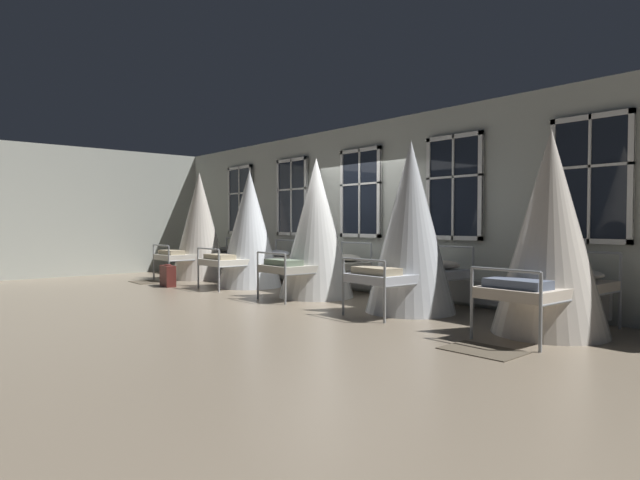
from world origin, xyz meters
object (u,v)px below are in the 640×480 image
(suitcase_dark, at_px, (168,276))
(cot_second, at_px, (250,230))
(cot_first, at_px, (200,227))
(cot_fourth, at_px, (411,229))
(cot_fifth, at_px, (550,235))
(cot_third, at_px, (316,230))

(suitcase_dark, bearing_deg, cot_second, 57.35)
(cot_first, distance_m, cot_fourth, 6.54)
(suitcase_dark, bearing_deg, cot_fifth, 19.36)
(cot_fifth, bearing_deg, cot_third, 90.96)
(cot_third, height_order, cot_fifth, cot_third)
(cot_second, bearing_deg, suitcase_dark, 138.18)
(cot_second, distance_m, cot_third, 2.14)
(cot_fourth, distance_m, cot_fifth, 2.17)
(suitcase_dark, bearing_deg, cot_first, 137.66)
(cot_fourth, bearing_deg, cot_first, 92.02)
(cot_fifth, xyz_separation_m, suitcase_dark, (-7.69, -1.36, -0.98))
(cot_second, relative_size, cot_fifth, 0.99)
(cot_third, xyz_separation_m, cot_fifth, (4.38, 0.01, -0.02))
(cot_second, height_order, suitcase_dark, cot_second)
(cot_first, height_order, cot_second, cot_first)
(cot_third, height_order, suitcase_dark, cot_third)
(cot_first, bearing_deg, cot_third, -88.68)
(cot_second, height_order, cot_fourth, cot_fourth)
(cot_second, distance_m, cot_fourth, 4.35)
(cot_fifth, height_order, suitcase_dark, cot_fifth)
(cot_fourth, relative_size, cot_fifth, 1.05)
(cot_second, xyz_separation_m, cot_fourth, (4.34, 0.05, 0.06))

